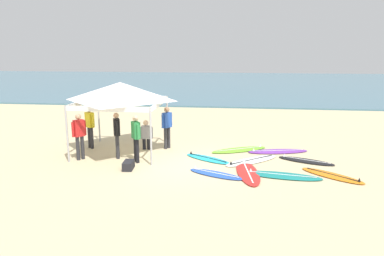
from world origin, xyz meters
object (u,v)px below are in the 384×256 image
object	(u,v)px
person_grey	(146,134)
gear_bag_near_tent	(128,165)
person_red	(79,133)
person_yellow	(90,124)
person_green	(136,135)
surfboard_blue	(216,174)
surfboard_black	(306,161)
canopy_tent	(120,92)
surfboard_red	(248,172)
surfboard_lime	(239,150)
person_black	(117,132)
surfboard_white	(252,161)
surfboard_orange	(332,175)
surfboard_cyan	(207,159)
surfboard_teal	(282,175)
person_blue	(167,125)
surfboard_purple	(278,151)

from	to	relation	value
person_grey	gear_bag_near_tent	bearing A→B (deg)	-89.98
person_red	person_yellow	xyz separation A→B (m)	(-0.24, 1.56, 0.00)
person_green	gear_bag_near_tent	world-z (taller)	person_green
surfboard_blue	surfboard_black	distance (m)	3.63
canopy_tent	surfboard_red	bearing A→B (deg)	-21.87
surfboard_lime	gear_bag_near_tent	bearing A→B (deg)	-143.36
person_red	person_grey	bearing A→B (deg)	38.54
person_black	gear_bag_near_tent	distance (m)	1.67
surfboard_white	surfboard_orange	xyz separation A→B (m)	(2.50, -1.29, 0.00)
surfboard_lime	surfboard_cyan	distance (m)	1.79
surfboard_teal	person_blue	size ratio (longest dim) A/B	1.48
surfboard_orange	person_yellow	bearing A→B (deg)	165.32
person_yellow	person_grey	world-z (taller)	person_yellow
surfboard_white	person_red	size ratio (longest dim) A/B	1.29
surfboard_purple	person_red	xyz separation A→B (m)	(-7.29, -1.86, 0.95)
canopy_tent	surfboard_cyan	bearing A→B (deg)	-9.92
surfboard_purple	person_grey	bearing A→B (deg)	-177.65
person_blue	person_green	bearing A→B (deg)	-110.88
surfboard_red	surfboard_teal	bearing A→B (deg)	-9.89
person_blue	canopy_tent	bearing A→B (deg)	-155.84
surfboard_cyan	person_grey	size ratio (longest dim) A/B	1.61
surfboard_blue	surfboard_purple	distance (m)	3.72
surfboard_orange	surfboard_cyan	size ratio (longest dim) A/B	1.01
gear_bag_near_tent	person_red	bearing A→B (deg)	157.28
surfboard_black	surfboard_orange	bearing A→B (deg)	-69.85
surfboard_cyan	person_green	xyz separation A→B (m)	(-2.50, -0.62, 0.95)
surfboard_cyan	gear_bag_near_tent	size ratio (longest dim) A/B	3.22
surfboard_lime	gear_bag_near_tent	world-z (taller)	gear_bag_near_tent
surfboard_purple	person_red	distance (m)	7.59
surfboard_black	person_blue	xyz separation A→B (m)	(-5.30, 1.16, 0.95)
surfboard_cyan	person_yellow	bearing A→B (deg)	168.32
person_green	canopy_tent	bearing A→B (deg)	126.59
surfboard_lime	gear_bag_near_tent	distance (m)	4.65
person_grey	surfboard_orange	bearing A→B (deg)	-20.05
surfboard_white	surfboard_teal	world-z (taller)	same
surfboard_black	surfboard_orange	xyz separation A→B (m)	(0.55, -1.51, -0.00)
canopy_tent	person_red	distance (m)	2.19
person_yellow	canopy_tent	bearing A→B (deg)	-15.68
gear_bag_near_tent	surfboard_red	bearing A→B (deg)	1.08
person_grey	surfboard_blue	bearing A→B (deg)	-42.72
surfboard_lime	surfboard_red	world-z (taller)	same
canopy_tent	surfboard_white	size ratio (longest dim) A/B	1.42
person_green	surfboard_lime	bearing A→B (deg)	28.31
surfboard_black	surfboard_purple	world-z (taller)	same
surfboard_teal	person_blue	xyz separation A→B (m)	(-4.26, 2.86, 0.95)
surfboard_white	person_black	xyz separation A→B (m)	(-4.93, -0.15, 0.95)
canopy_tent	surfboard_black	xyz separation A→B (m)	(6.94, -0.42, -2.35)
surfboard_orange	surfboard_red	bearing A→B (deg)	179.97
surfboard_orange	surfboard_teal	xyz separation A→B (m)	(-1.59, -0.19, -0.00)
canopy_tent	surfboard_teal	xyz separation A→B (m)	(5.90, -2.12, -2.35)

